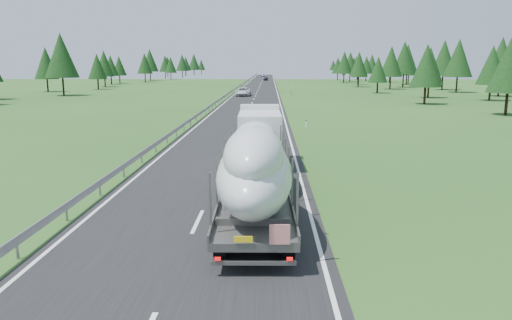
{
  "coord_description": "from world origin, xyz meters",
  "views": [
    {
      "loc": [
        2.86,
        -19.1,
        6.21
      ],
      "look_at": [
        2.27,
        2.76,
        2.01
      ],
      "focal_mm": 35.0,
      "sensor_mm": 36.0,
      "label": 1
    }
  ],
  "objects_px": {
    "distant_car_blue": "(263,75)",
    "highway_sign": "(292,87)",
    "distant_car_dark": "(266,79)",
    "distant_van": "(243,92)",
    "boat_truck": "(256,154)"
  },
  "relations": [
    {
      "from": "distant_car_blue",
      "to": "highway_sign",
      "type": "bearing_deg",
      "value": -90.95
    },
    {
      "from": "highway_sign",
      "to": "distant_car_dark",
      "type": "relative_size",
      "value": 0.6
    },
    {
      "from": "distant_van",
      "to": "distant_car_dark",
      "type": "height_order",
      "value": "distant_van"
    },
    {
      "from": "boat_truck",
      "to": "distant_car_blue",
      "type": "distance_m",
      "value": 240.7
    },
    {
      "from": "boat_truck",
      "to": "distant_car_blue",
      "type": "bearing_deg",
      "value": 90.7
    },
    {
      "from": "boat_truck",
      "to": "distant_van",
      "type": "xyz_separation_m",
      "value": [
        -4.69,
        78.19,
        -1.34
      ]
    },
    {
      "from": "highway_sign",
      "to": "distant_car_dark",
      "type": "distance_m",
      "value": 100.91
    },
    {
      "from": "distant_car_dark",
      "to": "distant_car_blue",
      "type": "xyz_separation_m",
      "value": [
        -1.98,
        63.28,
        0.01
      ]
    },
    {
      "from": "highway_sign",
      "to": "distant_van",
      "type": "relative_size",
      "value": 0.43
    },
    {
      "from": "boat_truck",
      "to": "distant_van",
      "type": "distance_m",
      "value": 78.34
    },
    {
      "from": "highway_sign",
      "to": "distant_car_blue",
      "type": "height_order",
      "value": "highway_sign"
    },
    {
      "from": "distant_van",
      "to": "distant_car_dark",
      "type": "xyz_separation_m",
      "value": [
        3.75,
        99.21,
        -0.1
      ]
    },
    {
      "from": "highway_sign",
      "to": "boat_truck",
      "type": "distance_m",
      "value": 76.82
    },
    {
      "from": "highway_sign",
      "to": "distant_van",
      "type": "xyz_separation_m",
      "value": [
        -9.62,
        1.52,
        -0.97
      ]
    },
    {
      "from": "highway_sign",
      "to": "distant_car_dark",
      "type": "bearing_deg",
      "value": 93.33
    }
  ]
}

